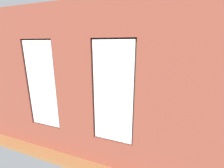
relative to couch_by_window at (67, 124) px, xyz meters
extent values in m
cube|color=brown|center=(-0.83, -2.26, -0.38)|extent=(6.59, 6.58, 0.10)
cube|color=brown|center=(-2.99, 0.65, 1.41)|extent=(1.66, 0.16, 3.48)
cube|color=brown|center=(-0.83, 0.65, 1.41)|extent=(0.92, 0.16, 3.48)
cube|color=brown|center=(1.34, 0.65, 1.41)|extent=(1.66, 0.16, 3.48)
cube|color=brown|center=(-1.73, 0.65, 0.00)|extent=(0.88, 0.16, 0.66)
cube|color=brown|center=(-1.73, 0.65, 2.80)|extent=(0.88, 0.16, 0.69)
cube|color=white|center=(-1.73, 0.69, 1.40)|extent=(0.82, 0.03, 2.06)
cube|color=#38281E|center=(-1.73, 0.63, 1.40)|extent=(0.88, 0.04, 2.12)
cube|color=brown|center=(0.07, 0.65, 0.00)|extent=(0.88, 0.16, 0.66)
cube|color=brown|center=(0.07, 0.65, 2.80)|extent=(0.88, 0.16, 0.69)
cube|color=white|center=(0.07, 0.69, 1.40)|extent=(0.82, 0.03, 2.06)
cube|color=#38281E|center=(0.07, 0.63, 1.40)|extent=(0.88, 0.04, 2.12)
cube|color=olive|center=(-0.83, 0.55, 0.30)|extent=(2.88, 0.24, 0.06)
cube|color=black|center=(-0.83, 0.56, 1.77)|extent=(0.54, 0.03, 0.70)
cube|color=#389360|center=(-0.83, 0.55, 1.77)|extent=(0.48, 0.01, 0.64)
cube|color=silver|center=(2.12, -2.06, 1.41)|extent=(0.10, 5.58, 3.48)
cube|color=black|center=(0.00, -0.05, -0.12)|extent=(1.78, 0.85, 0.42)
cube|color=black|center=(0.00, 0.28, 0.28)|extent=(1.78, 0.24, 0.38)
cube|color=black|center=(-0.78, -0.05, 0.19)|extent=(0.22, 0.85, 0.24)
cube|color=black|center=(0.78, -0.05, 0.19)|extent=(0.22, 0.85, 0.24)
cube|color=black|center=(-0.33, -0.09, 0.15)|extent=(0.61, 0.65, 0.12)
cube|color=black|center=(0.33, -0.09, 0.15)|extent=(0.61, 0.65, 0.12)
cube|color=black|center=(-3.07, -2.13, -0.12)|extent=(0.90, 1.86, 0.42)
cube|color=black|center=(-3.40, -2.12, 0.28)|extent=(0.30, 1.84, 0.38)
cube|color=black|center=(-3.10, -2.93, 0.19)|extent=(0.86, 0.25, 0.24)
cube|color=black|center=(-3.05, -1.32, 0.19)|extent=(0.86, 0.25, 0.24)
cube|color=black|center=(-3.04, -2.48, 0.15)|extent=(0.67, 0.66, 0.12)
cube|color=black|center=(-3.02, -1.78, 0.15)|extent=(0.67, 0.66, 0.12)
cube|color=tan|center=(-0.57, -1.98, 0.06)|extent=(1.48, 0.72, 0.04)
cube|color=tan|center=(-1.25, -2.28, -0.15)|extent=(0.07, 0.07, 0.37)
cube|color=tan|center=(0.11, -2.28, -0.15)|extent=(0.07, 0.07, 0.37)
cube|color=tan|center=(-1.25, -1.69, -0.15)|extent=(0.07, 0.07, 0.37)
cube|color=tan|center=(0.11, -1.69, -0.15)|extent=(0.07, 0.07, 0.37)
cylinder|color=#B23D38|center=(-0.38, -2.07, 0.13)|extent=(0.08, 0.08, 0.10)
cylinder|color=#B7333D|center=(-0.68, -1.88, 0.12)|extent=(0.08, 0.08, 0.09)
cylinder|color=#9E5638|center=(-0.57, -1.98, 0.12)|extent=(0.10, 0.10, 0.09)
sphere|color=#337F38|center=(-0.57, -1.98, 0.22)|extent=(0.12, 0.12, 0.12)
cube|color=#B2B2B7|center=(-0.12, -1.88, 0.09)|extent=(0.15, 0.16, 0.02)
cube|color=black|center=(-0.98, -2.11, 0.09)|extent=(0.11, 0.18, 0.02)
cube|color=black|center=(1.82, -2.70, -0.05)|extent=(1.02, 0.42, 0.56)
cube|color=black|center=(1.82, -2.70, 0.25)|extent=(0.44, 0.20, 0.05)
cube|color=black|center=(1.82, -2.70, 0.31)|extent=(0.06, 0.04, 0.06)
cube|color=black|center=(1.82, -2.70, 0.64)|extent=(0.99, 0.04, 0.61)
cube|color=black|center=(1.82, -2.73, 0.64)|extent=(0.94, 0.01, 0.56)
cylinder|color=olive|center=(-0.53, -4.24, -0.19)|extent=(0.54, 0.54, 0.28)
ellipsoid|color=silver|center=(-0.53, -4.24, 0.16)|extent=(1.19, 1.19, 0.48)
ellipsoid|color=navy|center=(-0.44, -4.24, 0.28)|extent=(0.44, 0.44, 0.18)
cylinder|color=beige|center=(1.52, -4.50, -0.17)|extent=(0.27, 0.27, 0.32)
cylinder|color=brown|center=(1.52, -4.50, 0.25)|extent=(0.05, 0.05, 0.53)
cone|color=#337F38|center=(1.71, -4.53, 0.77)|extent=(0.51, 0.20, 0.58)
cone|color=#337F38|center=(1.61, -4.28, 0.74)|extent=(0.33, 0.56, 0.53)
cone|color=#337F38|center=(1.42, -4.29, 0.74)|extent=(0.34, 0.55, 0.53)
cone|color=#337F38|center=(1.30, -4.50, 0.75)|extent=(0.53, 0.14, 0.55)
cone|color=#337F38|center=(1.36, -4.68, 0.74)|extent=(0.46, 0.50, 0.53)
cone|color=#337F38|center=(1.66, -4.70, 0.72)|extent=(0.43, 0.54, 0.50)
cylinder|color=#47423D|center=(-1.80, -3.23, -0.25)|extent=(0.18, 0.18, 0.17)
cylinder|color=brown|center=(-1.80, -3.23, -0.09)|extent=(0.03, 0.03, 0.15)
ellipsoid|color=#3D8E42|center=(-1.80, -3.23, 0.09)|extent=(0.28, 0.28, 0.21)
cylinder|color=gray|center=(-1.34, -0.05, -0.17)|extent=(0.28, 0.28, 0.32)
cylinder|color=brown|center=(-1.34, -0.05, 0.04)|extent=(0.04, 0.04, 0.09)
ellipsoid|color=#286B2D|center=(-1.34, -0.05, 0.27)|extent=(0.45, 0.45, 0.38)
cylinder|color=#9E5638|center=(-3.27, 0.10, -0.20)|extent=(0.26, 0.26, 0.26)
cylinder|color=brown|center=(-3.27, 0.10, 0.19)|extent=(0.05, 0.05, 0.52)
cone|color=#337F38|center=(-3.07, 0.08, 0.75)|extent=(0.52, 0.17, 0.66)
cone|color=#337F38|center=(-3.18, 0.35, 0.69)|extent=(0.32, 0.62, 0.57)
cone|color=#337F38|center=(-3.50, 0.24, 0.69)|extent=(0.58, 0.42, 0.58)
cone|color=#337F38|center=(-3.47, -0.03, 0.72)|extent=(0.54, 0.42, 0.62)
cone|color=#337F38|center=(-3.24, -0.11, 0.74)|extent=(0.20, 0.54, 0.65)
camera|label=1|loc=(-2.69, 3.30, 2.35)|focal=24.00mm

